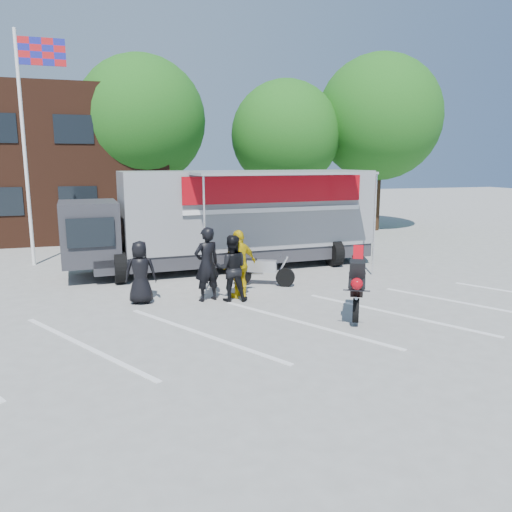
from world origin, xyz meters
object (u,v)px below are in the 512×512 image
parked_motorcycle (263,286)px  spectator_leather_c (231,268)px  flagpole (30,120)px  transporter_truck (236,267)px  tree_right (379,118)px  tree_mid (285,135)px  tree_left (141,121)px  stunt_bike_rider (356,317)px  spectator_leather_a (140,272)px  spectator_leather_b (207,264)px  spectator_hivis (240,264)px

parked_motorcycle → spectator_leather_c: 2.03m
flagpole → transporter_truck: flagpole is taller
tree_right → spectator_leather_c: size_ratio=5.16×
flagpole → parked_motorcycle: bearing=-38.9°
tree_mid → spectator_leather_c: tree_mid is taller
transporter_truck → parked_motorcycle: transporter_truck is taller
spectator_leather_c → tree_left: bearing=-72.6°
stunt_bike_rider → transporter_truck: bearing=130.7°
spectator_leather_a → transporter_truck: bearing=-126.6°
flagpole → parked_motorcycle: size_ratio=4.18×
transporter_truck → parked_motorcycle: (0.11, -2.80, 0.00)m
transporter_truck → stunt_bike_rider: size_ratio=5.61×
transporter_truck → stunt_bike_rider: (1.25, -6.37, 0.00)m
stunt_bike_rider → spectator_leather_a: 5.59m
parked_motorcycle → stunt_bike_rider: bearing=-135.3°
tree_right → stunt_bike_rider: bearing=-122.1°
stunt_bike_rider → spectator_leather_c: 3.48m
flagpole → transporter_truck: bearing=-21.5°
transporter_truck → spectator_leather_b: (-1.83, -3.86, 0.99)m
spectator_leather_c → stunt_bike_rider: bearing=149.4°
tree_left → tree_mid: size_ratio=1.13×
tree_right → parked_motorcycle: bearing=-134.2°
tree_mid → spectator_leather_b: tree_mid is taller
stunt_bike_rider → spectator_leather_a: spectator_leather_a is taller
tree_left → parked_motorcycle: 12.89m
flagpole → spectator_hivis: bearing=-48.7°
parked_motorcycle → spectator_leather_c: spectator_leather_c is taller
spectator_hivis → transporter_truck: bearing=-127.9°
tree_right → parked_motorcycle: tree_right is taller
spectator_leather_b → tree_mid: bearing=-136.6°
tree_mid → spectator_leather_a: 14.48m
transporter_truck → parked_motorcycle: size_ratio=5.50×
tree_mid → spectator_leather_a: bearing=-126.4°
spectator_leather_a → spectator_leather_b: 1.73m
flagpole → tree_left: bearing=54.7°
flagpole → transporter_truck: 8.67m
tree_left → spectator_hivis: 13.31m
stunt_bike_rider → spectator_hivis: 3.47m
spectator_leather_a → spectator_leather_b: spectator_leather_b is taller
tree_mid → tree_right: bearing=-5.7°
tree_mid → parked_motorcycle: 12.38m
flagpole → stunt_bike_rider: size_ratio=4.27×
flagpole → spectator_leather_c: (5.34, -6.65, -4.17)m
flagpole → tree_mid: bearing=24.0°
tree_right → transporter_truck: (-9.70, -7.08, -5.88)m
spectator_leather_a → tree_right: bearing=-133.2°
spectator_leather_a → spectator_leather_c: spectator_leather_c is taller
tree_left → transporter_truck: size_ratio=0.82×
parked_motorcycle → spectator_leather_b: (-1.94, -1.07, 0.99)m
flagpole → spectator_leather_b: size_ratio=4.05×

